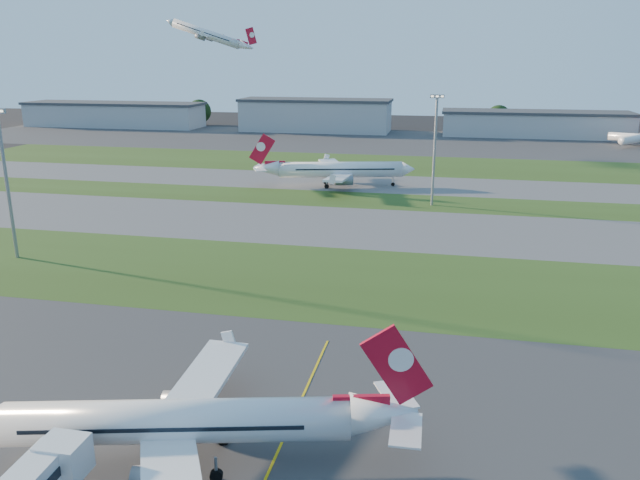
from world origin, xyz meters
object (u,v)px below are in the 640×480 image
(mini_jet_near, at_px, (640,138))
(light_mast_west, at_px, (6,174))
(airliner_parked, at_px, (182,422))
(airliner_taxiing, at_px, (339,170))
(light_mast_centre, at_px, (435,143))

(mini_jet_near, bearing_deg, light_mast_west, -177.12)
(airliner_parked, bearing_deg, airliner_taxiing, 80.19)
(airliner_taxiing, distance_m, mini_jet_near, 145.63)
(light_mast_west, bearing_deg, airliner_parked, -42.54)
(airliner_parked, height_order, light_mast_west, light_mast_west)
(airliner_parked, bearing_deg, light_mast_centre, 66.82)
(mini_jet_near, bearing_deg, light_mast_centre, -169.87)
(airliner_parked, distance_m, light_mast_west, 72.05)
(airliner_parked, bearing_deg, light_mast_west, 123.83)
(airliner_taxiing, bearing_deg, light_mast_centre, 131.56)
(airliner_taxiing, distance_m, light_mast_centre, 32.89)
(airliner_taxiing, bearing_deg, airliner_parked, 80.15)
(airliner_taxiing, bearing_deg, light_mast_west, 45.34)
(mini_jet_near, xyz_separation_m, light_mast_west, (-146.95, -177.15, 11.53))
(airliner_parked, distance_m, airliner_taxiing, 122.25)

